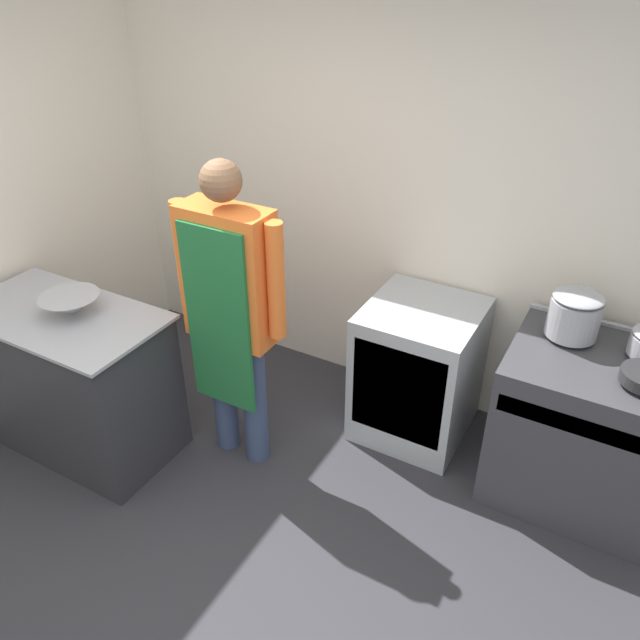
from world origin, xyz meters
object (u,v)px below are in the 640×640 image
object	(u,v)px
fridge_unit	(418,371)
mixing_bowl	(71,305)
person_cook	(230,303)
stock_pot	(575,314)
stove	(587,429)

from	to	relation	value
fridge_unit	mixing_bowl	size ratio (longest dim) A/B	2.66
person_cook	stock_pot	size ratio (longest dim) A/B	6.88
stove	person_cook	xyz separation A→B (m)	(-1.82, -0.66, 0.60)
stove	stock_pot	distance (m)	0.64
person_cook	mixing_bowl	distance (m)	0.90
fridge_unit	person_cook	xyz separation A→B (m)	(-0.83, -0.72, 0.61)
fridge_unit	stove	bearing A→B (deg)	-3.63
mixing_bowl	person_cook	bearing A→B (deg)	23.41
person_cook	stock_pot	xyz separation A→B (m)	(1.62, 0.79, -0.01)
stock_pot	stove	bearing A→B (deg)	-32.65
stove	person_cook	distance (m)	2.03
stove	fridge_unit	world-z (taller)	stove
person_cook	mixing_bowl	xyz separation A→B (m)	(-0.82, -0.36, -0.07)
mixing_bowl	stock_pot	xyz separation A→B (m)	(2.44, 1.15, 0.06)
stove	mixing_bowl	world-z (taller)	mixing_bowl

